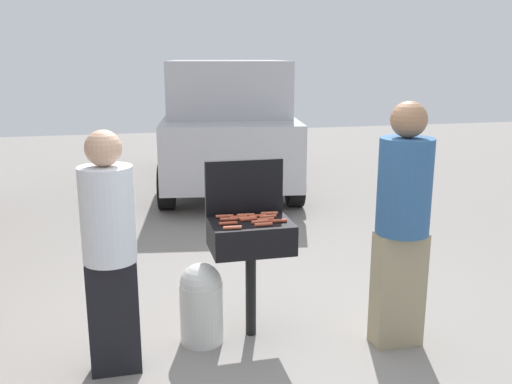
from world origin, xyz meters
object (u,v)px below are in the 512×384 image
(hot_dog_4, at_px, (232,228))
(propane_tank, at_px, (201,301))
(hot_dog_8, at_px, (238,217))
(hot_dog_3, at_px, (269,213))
(person_left, at_px, (110,246))
(hot_dog_10, at_px, (258,216))
(hot_dog_5, at_px, (265,219))
(hot_dog_9, at_px, (229,219))
(parked_minivan, at_px, (227,123))
(hot_dog_14, at_px, (224,216))
(hot_dog_12, at_px, (228,223))
(hot_dog_0, at_px, (247,218))
(hot_dog_6, at_px, (248,219))
(hot_dog_7, at_px, (263,224))
(hot_dog_2, at_px, (278,221))
(bbq_grill, at_px, (251,240))
(hot_dog_1, at_px, (260,222))
(hot_dog_13, at_px, (268,216))
(hot_dog_11, at_px, (246,215))
(person_right, at_px, (402,218))

(hot_dog_4, bearing_deg, propane_tank, 147.89)
(hot_dog_4, height_order, hot_dog_8, same)
(hot_dog_3, relative_size, hot_dog_8, 1.00)
(propane_tank, relative_size, person_left, 0.37)
(hot_dog_10, height_order, person_left, person_left)
(hot_dog_5, height_order, person_left, person_left)
(hot_dog_9, relative_size, propane_tank, 0.21)
(hot_dog_4, bearing_deg, hot_dog_10, 45.58)
(parked_minivan, bearing_deg, hot_dog_14, 87.86)
(hot_dog_10, xyz_separation_m, hot_dog_12, (-0.25, -0.14, 0.00))
(hot_dog_0, xyz_separation_m, hot_dog_4, (-0.15, -0.21, 0.00))
(hot_dog_9, bearing_deg, hot_dog_4, -94.21)
(hot_dog_3, distance_m, hot_dog_6, 0.22)
(hot_dog_7, distance_m, parked_minivan, 5.33)
(hot_dog_8, relative_size, hot_dog_9, 1.00)
(hot_dog_2, relative_size, hot_dog_14, 1.00)
(person_left, bearing_deg, hot_dog_8, 35.54)
(hot_dog_5, bearing_deg, person_left, -166.24)
(hot_dog_3, bearing_deg, hot_dog_7, -113.05)
(bbq_grill, bearing_deg, hot_dog_1, -48.24)
(hot_dog_13, xyz_separation_m, propane_tank, (-0.53, -0.08, -0.60))
(hot_dog_7, relative_size, person_left, 0.08)
(hot_dog_10, bearing_deg, hot_dog_6, -140.89)
(hot_dog_4, xyz_separation_m, hot_dog_11, (0.16, 0.29, 0.00))
(hot_dog_0, relative_size, parked_minivan, 0.03)
(hot_dog_0, xyz_separation_m, parked_minivan, (0.79, 5.10, 0.11))
(hot_dog_10, xyz_separation_m, hot_dog_13, (0.07, -0.03, 0.00))
(hot_dog_0, relative_size, hot_dog_9, 1.00)
(hot_dog_0, xyz_separation_m, hot_dog_11, (0.01, 0.08, 0.00))
(hot_dog_14, xyz_separation_m, propane_tank, (-0.21, -0.16, -0.60))
(hot_dog_1, distance_m, hot_dog_11, 0.20)
(hot_dog_11, bearing_deg, propane_tank, -157.93)
(hot_dog_4, height_order, hot_dog_12, same)
(hot_dog_5, height_order, hot_dog_7, same)
(hot_dog_8, relative_size, person_left, 0.08)
(hot_dog_0, bearing_deg, hot_dog_9, 177.39)
(hot_dog_4, bearing_deg, hot_dog_7, 6.37)
(hot_dog_8, xyz_separation_m, hot_dog_11, (0.06, 0.04, 0.00))
(hot_dog_0, xyz_separation_m, person_left, (-0.98, -0.33, -0.02))
(hot_dog_2, bearing_deg, hot_dog_9, 159.30)
(hot_dog_13, bearing_deg, bbq_grill, -159.24)
(hot_dog_2, relative_size, propane_tank, 0.21)
(hot_dog_5, distance_m, hot_dog_6, 0.12)
(hot_dog_1, bearing_deg, parked_minivan, 82.11)
(hot_dog_7, distance_m, hot_dog_13, 0.21)
(hot_dog_9, relative_size, hot_dog_10, 1.00)
(hot_dog_6, xyz_separation_m, hot_dog_11, (0.00, 0.11, 0.00))
(propane_tank, height_order, person_right, person_right)
(hot_dog_6, bearing_deg, hot_dog_8, 129.79)
(hot_dog_2, distance_m, hot_dog_14, 0.42)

